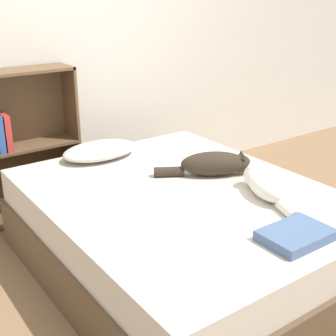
{
  "coord_description": "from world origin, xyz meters",
  "views": [
    {
      "loc": [
        -1.49,
        -1.94,
        1.63
      ],
      "look_at": [
        0.0,
        0.15,
        0.62
      ],
      "focal_mm": 50.0,
      "sensor_mm": 36.0,
      "label": 1
    }
  ],
  "objects_px": {
    "cat_light": "(265,184)",
    "cat_dark": "(215,164)",
    "bookshelf": "(16,143)",
    "pillow": "(100,150)",
    "bed": "(182,233)"
  },
  "relations": [
    {
      "from": "pillow",
      "to": "bookshelf",
      "type": "distance_m",
      "value": 0.65
    },
    {
      "from": "cat_dark",
      "to": "bookshelf",
      "type": "bearing_deg",
      "value": 155.49
    },
    {
      "from": "bed",
      "to": "cat_light",
      "type": "xyz_separation_m",
      "value": [
        0.34,
        -0.3,
        0.33
      ]
    },
    {
      "from": "cat_light",
      "to": "cat_dark",
      "type": "bearing_deg",
      "value": 23.29
    },
    {
      "from": "pillow",
      "to": "bookshelf",
      "type": "height_order",
      "value": "bookshelf"
    },
    {
      "from": "bed",
      "to": "pillow",
      "type": "xyz_separation_m",
      "value": [
        -0.11,
        0.79,
        0.32
      ]
    },
    {
      "from": "bed",
      "to": "cat_dark",
      "type": "height_order",
      "value": "cat_dark"
    },
    {
      "from": "cat_dark",
      "to": "cat_light",
      "type": "bearing_deg",
      "value": -55.57
    },
    {
      "from": "bed",
      "to": "cat_light",
      "type": "distance_m",
      "value": 0.57
    },
    {
      "from": "cat_light",
      "to": "cat_dark",
      "type": "distance_m",
      "value": 0.4
    },
    {
      "from": "bed",
      "to": "cat_light",
      "type": "bearing_deg",
      "value": -41.47
    },
    {
      "from": "cat_light",
      "to": "bookshelf",
      "type": "relative_size",
      "value": 0.47
    },
    {
      "from": "cat_light",
      "to": "cat_dark",
      "type": "relative_size",
      "value": 0.91
    },
    {
      "from": "cat_dark",
      "to": "bookshelf",
      "type": "height_order",
      "value": "bookshelf"
    },
    {
      "from": "pillow",
      "to": "cat_light",
      "type": "distance_m",
      "value": 1.19
    }
  ]
}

